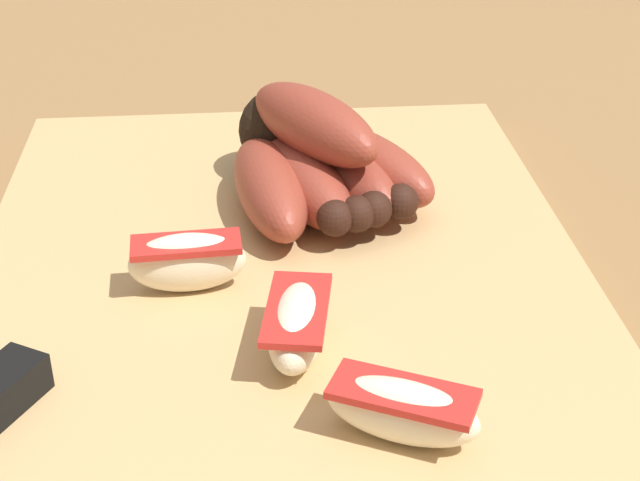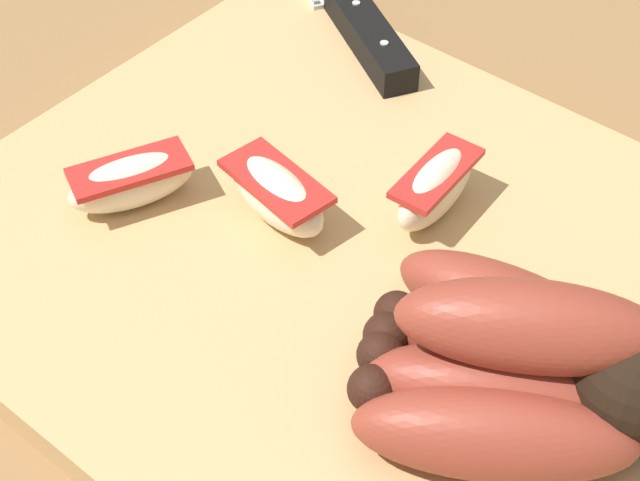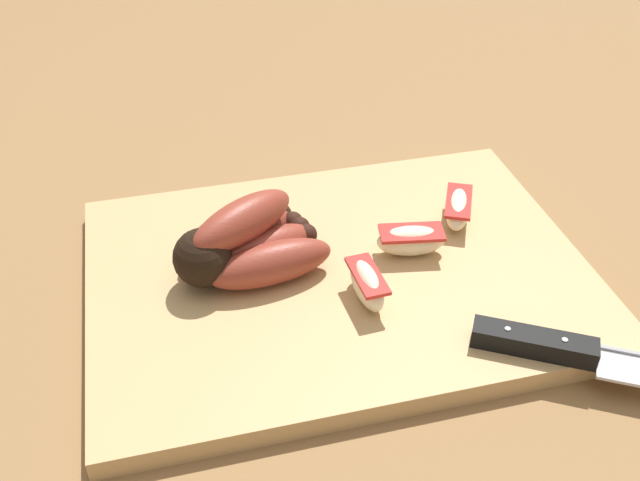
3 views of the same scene
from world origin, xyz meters
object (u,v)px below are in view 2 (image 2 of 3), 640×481
(apple_wedge_near, at_px, (277,194))
(apple_wedge_middle, at_px, (435,187))
(banana_bunch, at_px, (523,365))
(apple_wedge_far, at_px, (131,181))

(apple_wedge_near, relative_size, apple_wedge_middle, 1.11)
(banana_bunch, xyz_separation_m, apple_wedge_near, (-0.16, 0.02, -0.01))
(banana_bunch, bearing_deg, apple_wedge_far, -175.05)
(apple_wedge_near, distance_m, apple_wedge_middle, 0.08)
(apple_wedge_near, height_order, apple_wedge_middle, apple_wedge_middle)
(banana_bunch, relative_size, apple_wedge_middle, 2.34)
(apple_wedge_near, bearing_deg, apple_wedge_middle, 41.53)
(apple_wedge_middle, height_order, apple_wedge_far, apple_wedge_middle)
(banana_bunch, xyz_separation_m, apple_wedge_middle, (-0.10, 0.07, -0.01))
(apple_wedge_near, bearing_deg, banana_bunch, -7.53)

